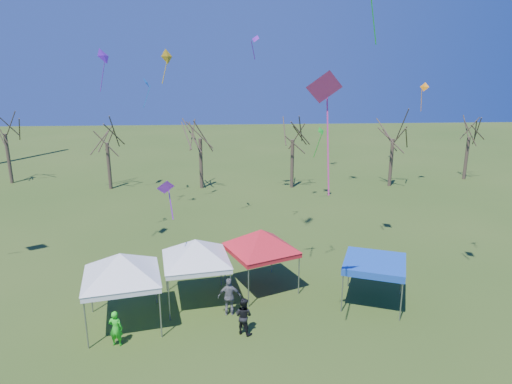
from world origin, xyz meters
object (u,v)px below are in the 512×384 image
(tent_white_west, at_px, (120,258))
(person_grey, at_px, (229,297))
(tree_1, at_px, (105,126))
(tent_red, at_px, (261,234))
(tree_2, at_px, (200,120))
(tree_3, at_px, (293,122))
(tree_4, at_px, (394,122))
(tree_5, at_px, (471,122))
(person_green, at_px, (116,328))
(tree_0, at_px, (2,116))
(tent_white_mid, at_px, (195,244))
(person_dark, at_px, (244,316))
(tent_blue, at_px, (375,264))

(tent_white_west, height_order, person_grey, tent_white_west)
(tree_1, relative_size, tent_white_west, 1.73)
(tent_white_west, distance_m, tent_red, 6.93)
(tree_2, xyz_separation_m, tree_3, (8.40, -0.33, -0.21))
(tree_1, relative_size, tree_4, 0.96)
(tree_5, bearing_deg, person_green, -137.22)
(tree_0, distance_m, tree_4, 36.36)
(tree_3, distance_m, tree_5, 17.81)
(tent_white_west, distance_m, person_grey, 5.19)
(tree_4, bearing_deg, tree_1, 178.58)
(person_green, bearing_deg, tree_1, -68.04)
(tree_5, bearing_deg, tent_red, -135.47)
(tree_0, height_order, tree_4, tree_0)
(tent_white_west, bearing_deg, person_grey, 6.40)
(tent_white_west, height_order, tent_white_mid, tent_white_west)
(tree_0, bearing_deg, tree_1, -15.18)
(tree_3, xyz_separation_m, person_dark, (-5.41, -23.66, -5.26))
(tree_2, relative_size, person_grey, 4.54)
(tent_blue, bearing_deg, person_dark, -160.77)
(tent_blue, xyz_separation_m, person_grey, (-6.91, -0.64, -1.12))
(tree_5, distance_m, tent_blue, 29.09)
(tree_1, height_order, tree_4, tree_4)
(tree_4, bearing_deg, person_green, -129.58)
(tree_2, distance_m, person_grey, 23.20)
(tree_0, height_order, person_green, tree_0)
(person_green, bearing_deg, tree_3, -105.71)
(tree_5, distance_m, tent_white_mid, 34.14)
(tree_0, bearing_deg, tree_4, -5.34)
(tree_2, height_order, tree_5, tree_2)
(tent_white_west, relative_size, person_dark, 2.64)
(tent_white_west, relative_size, person_grey, 2.42)
(tent_white_mid, relative_size, person_dark, 2.54)
(tent_white_west, relative_size, tent_white_mid, 1.04)
(tent_white_mid, xyz_separation_m, person_dark, (2.14, -2.85, -2.19))
(tree_2, bearing_deg, person_grey, -83.88)
(tent_blue, xyz_separation_m, person_green, (-11.56, -2.75, -1.25))
(tree_0, xyz_separation_m, tree_2, (18.48, -3.01, -0.20))
(tent_red, bearing_deg, tent_white_west, -154.77)
(tree_4, bearing_deg, tree_2, 178.78)
(tree_0, bearing_deg, person_grey, -50.62)
(tree_0, height_order, tent_red, tree_0)
(tree_3, distance_m, tent_red, 20.38)
(tent_blue, relative_size, person_grey, 2.01)
(tree_2, bearing_deg, tent_white_west, -95.56)
(person_grey, bearing_deg, person_green, 24.93)
(tree_4, distance_m, person_dark, 28.32)
(tree_1, xyz_separation_m, person_grey, (10.80, -22.71, -4.89))
(tree_3, height_order, tent_white_mid, tree_3)
(person_green, bearing_deg, tent_white_west, -82.68)
(tree_2, bearing_deg, tree_1, 178.15)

